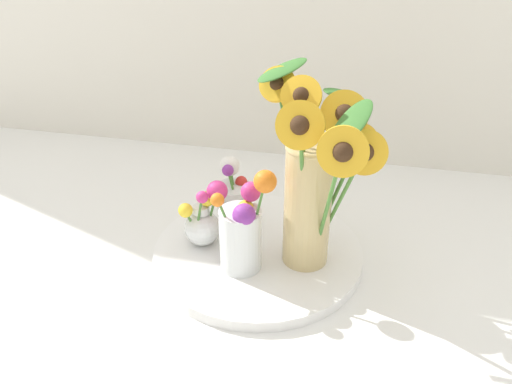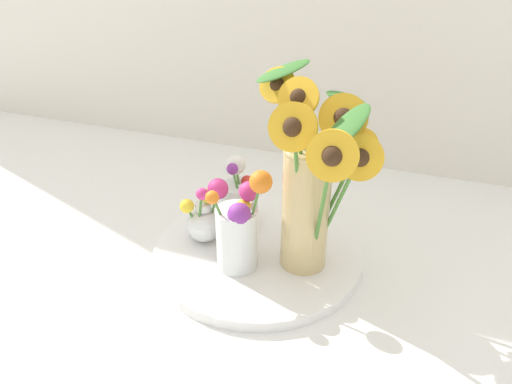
% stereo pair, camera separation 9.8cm
% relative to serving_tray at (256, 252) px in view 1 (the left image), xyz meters
% --- Properties ---
extents(ground_plane, '(6.00, 6.00, 0.00)m').
position_rel_serving_tray_xyz_m(ground_plane, '(0.00, -0.08, -0.01)').
color(ground_plane, white).
extents(serving_tray, '(0.44, 0.44, 0.02)m').
position_rel_serving_tray_xyz_m(serving_tray, '(0.00, 0.00, 0.00)').
color(serving_tray, white).
rests_on(serving_tray, ground_plane).
extents(mason_jar_sunflowers, '(0.26, 0.23, 0.39)m').
position_rel_serving_tray_xyz_m(mason_jar_sunflowers, '(0.11, -0.02, 0.19)').
color(mason_jar_sunflowers, '#D1B77A').
rests_on(mason_jar_sunflowers, serving_tray).
extents(vase_small_center, '(0.11, 0.10, 0.22)m').
position_rel_serving_tray_xyz_m(vase_small_center, '(-0.01, -0.06, 0.10)').
color(vase_small_center, white).
rests_on(vase_small_center, serving_tray).
extents(vase_bulb_right, '(0.10, 0.08, 0.16)m').
position_rel_serving_tray_xyz_m(vase_bulb_right, '(-0.11, -0.01, 0.07)').
color(vase_bulb_right, white).
rests_on(vase_bulb_right, serving_tray).
extents(vase_small_back, '(0.08, 0.08, 0.16)m').
position_rel_serving_tray_xyz_m(vase_small_back, '(-0.07, 0.08, 0.07)').
color(vase_small_back, white).
rests_on(vase_small_back, serving_tray).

